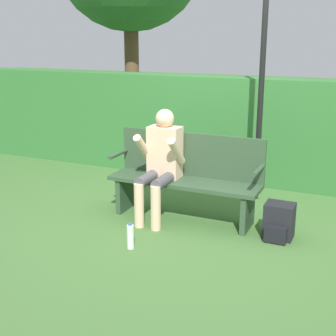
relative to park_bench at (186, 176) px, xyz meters
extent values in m
plane|color=#426B33|center=(0.00, -0.07, -0.49)|extent=(40.00, 40.00, 0.00)
cube|color=#337033|center=(0.00, 1.66, 0.25)|extent=(12.00, 0.44, 1.49)
cube|color=#334C33|center=(0.00, -0.07, -0.05)|extent=(1.75, 0.45, 0.05)
cube|color=#334C33|center=(0.00, 0.13, 0.23)|extent=(1.75, 0.04, 0.51)
cube|color=#334C33|center=(-0.75, -0.07, -0.28)|extent=(0.06, 0.40, 0.42)
cube|color=#334C33|center=(0.75, -0.07, -0.28)|extent=(0.06, 0.40, 0.42)
cylinder|color=#334C33|center=(-0.85, -0.07, 0.19)|extent=(0.05, 0.40, 0.05)
cylinder|color=#334C33|center=(0.85, -0.07, 0.19)|extent=(0.05, 0.40, 0.05)
cube|color=beige|center=(-0.25, -0.03, 0.27)|extent=(0.37, 0.22, 0.59)
sphere|color=beige|center=(-0.25, -0.03, 0.66)|extent=(0.21, 0.21, 0.21)
cylinder|color=#4C4C51|center=(-0.36, -0.26, 0.01)|extent=(0.13, 0.46, 0.13)
cylinder|color=#4C4C51|center=(-0.15, -0.26, 0.01)|extent=(0.13, 0.46, 0.13)
cylinder|color=beige|center=(-0.36, -0.49, -0.24)|extent=(0.11, 0.11, 0.50)
cylinder|color=beige|center=(-0.15, -0.49, -0.24)|extent=(0.11, 0.11, 0.50)
cylinder|color=beige|center=(-0.46, -0.17, 0.33)|extent=(0.09, 0.36, 0.36)
cylinder|color=beige|center=(-0.05, -0.17, 0.33)|extent=(0.09, 0.36, 0.36)
cube|color=black|center=(1.11, -0.14, -0.31)|extent=(0.30, 0.24, 0.37)
cube|color=black|center=(1.11, -0.30, -0.40)|extent=(0.23, 0.08, 0.17)
cylinder|color=white|center=(-0.18, -1.02, -0.37)|extent=(0.07, 0.07, 0.25)
cylinder|color=#2D66B2|center=(-0.18, -1.02, -0.24)|extent=(0.04, 0.04, 0.02)
cylinder|color=black|center=(0.59, 0.97, 0.96)|extent=(0.07, 0.07, 2.91)
cylinder|color=brown|center=(-3.00, 4.27, 0.88)|extent=(0.31, 0.31, 2.74)
camera|label=1|loc=(1.92, -4.76, 1.56)|focal=50.00mm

